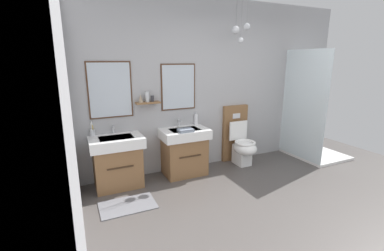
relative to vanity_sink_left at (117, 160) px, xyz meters
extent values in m
cube|color=#4C4744|center=(1.79, -1.78, -0.44)|extent=(6.05, 5.44, 0.10)
cube|color=#A8A8AA|center=(1.79, 0.28, 0.97)|extent=(4.85, 0.12, 2.72)
cube|color=#4C301E|center=(0.00, 0.21, 0.97)|extent=(0.61, 0.02, 0.79)
cube|color=silver|center=(0.00, 0.20, 0.97)|extent=(0.57, 0.01, 0.75)
cube|color=#4C301E|center=(1.03, 0.21, 0.97)|extent=(0.57, 0.02, 0.71)
cube|color=silver|center=(1.03, 0.20, 0.97)|extent=(0.53, 0.01, 0.67)
cube|color=brown|center=(0.51, 0.14, 0.77)|extent=(0.36, 0.14, 0.02)
cone|color=gray|center=(0.41, 0.14, 0.84)|extent=(0.08, 0.08, 0.12)
cylinder|color=silver|center=(0.51, 0.15, 0.86)|extent=(0.06, 0.06, 0.15)
cylinder|color=#333338|center=(0.59, 0.14, 0.83)|extent=(0.05, 0.05, 0.09)
cylinder|color=gray|center=(1.86, -0.07, 2.10)|extent=(0.01, 0.01, 0.45)
sphere|color=silver|center=(1.86, -0.07, 1.83)|extent=(0.12, 0.12, 0.12)
cylinder|color=gray|center=(1.94, -0.10, 2.03)|extent=(0.01, 0.01, 0.60)
sphere|color=silver|center=(1.94, -0.10, 1.68)|extent=(0.08, 0.08, 0.08)
cylinder|color=gray|center=(2.08, -0.04, 2.13)|extent=(0.01, 0.01, 0.39)
sphere|color=silver|center=(2.08, -0.04, 1.89)|extent=(0.11, 0.11, 0.11)
cylinder|color=gray|center=(1.88, -0.05, 2.10)|extent=(0.01, 0.01, 0.46)
sphere|color=silver|center=(1.88, -0.05, 1.82)|extent=(0.08, 0.08, 0.08)
cube|color=#A8A8AA|center=(-0.58, -1.78, 0.97)|extent=(0.12, 4.24, 2.72)
cube|color=slate|center=(0.00, -0.61, -0.38)|extent=(0.68, 0.44, 0.01)
cube|color=brown|center=(0.00, 0.00, -0.09)|extent=(0.64, 0.46, 0.59)
cube|color=#3B2919|center=(0.00, -0.24, -0.02)|extent=(0.35, 0.01, 0.02)
cube|color=white|center=(0.00, 0.00, 0.28)|extent=(0.73, 0.52, 0.14)
cube|color=silver|center=(0.00, -0.03, 0.33)|extent=(0.45, 0.28, 0.03)
cylinder|color=silver|center=(0.00, 0.21, 0.40)|extent=(0.03, 0.03, 0.11)
cylinder|color=silver|center=(0.00, 0.15, 0.45)|extent=(0.02, 0.11, 0.02)
cube|color=brown|center=(1.03, 0.00, -0.09)|extent=(0.64, 0.46, 0.59)
cube|color=#3B2919|center=(1.03, -0.24, -0.02)|extent=(0.35, 0.01, 0.02)
cube|color=white|center=(1.03, 0.00, 0.28)|extent=(0.73, 0.52, 0.14)
cube|color=silver|center=(1.03, -0.03, 0.33)|extent=(0.45, 0.28, 0.03)
cylinder|color=silver|center=(1.03, 0.21, 0.40)|extent=(0.03, 0.03, 0.11)
cylinder|color=silver|center=(1.03, 0.15, 0.45)|extent=(0.02, 0.11, 0.02)
cube|color=brown|center=(2.09, 0.20, 0.11)|extent=(0.48, 0.10, 1.00)
cube|color=silver|center=(2.09, 0.15, 0.43)|extent=(0.15, 0.01, 0.09)
cube|color=white|center=(2.09, -0.06, -0.22)|extent=(0.22, 0.30, 0.34)
ellipsoid|color=white|center=(2.09, -0.14, -0.07)|extent=(0.37, 0.46, 0.24)
torus|color=white|center=(2.09, -0.14, 0.03)|extent=(0.35, 0.35, 0.04)
cube|color=white|center=(2.09, 0.08, 0.19)|extent=(0.35, 0.03, 0.33)
cylinder|color=silver|center=(-0.28, 0.18, 0.40)|extent=(0.07, 0.07, 0.09)
cylinder|color=yellow|center=(-0.27, 0.18, 0.44)|extent=(0.03, 0.02, 0.15)
cube|color=white|center=(-0.28, 0.18, 0.52)|extent=(0.02, 0.02, 0.03)
cylinder|color=white|center=(-0.29, 0.19, 0.45)|extent=(0.02, 0.02, 0.17)
cube|color=white|center=(-0.28, 0.20, 0.54)|extent=(0.01, 0.02, 0.03)
cylinder|color=white|center=(-0.29, 0.16, 0.45)|extent=(0.02, 0.01, 0.16)
cube|color=white|center=(-0.30, 0.16, 0.52)|extent=(0.01, 0.02, 0.03)
cylinder|color=white|center=(1.32, 0.19, 0.43)|extent=(0.06, 0.06, 0.17)
cylinder|color=silver|center=(1.32, 0.19, 0.54)|extent=(0.02, 0.02, 0.04)
cube|color=gray|center=(0.99, -0.16, 0.37)|extent=(0.22, 0.16, 0.04)
cube|color=white|center=(3.62, -0.29, -0.36)|extent=(0.88, 0.97, 0.05)
cube|color=silver|center=(3.18, -0.29, 0.61)|extent=(0.02, 0.97, 1.90)
camera|label=1|loc=(-0.52, -3.65, 1.39)|focal=24.86mm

